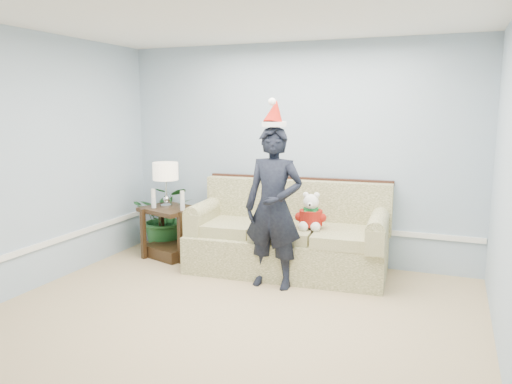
{
  "coord_description": "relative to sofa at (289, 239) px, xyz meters",
  "views": [
    {
      "loc": [
        1.83,
        -3.45,
        1.91
      ],
      "look_at": [
        -0.15,
        1.55,
        1.0
      ],
      "focal_mm": 35.0,
      "sensor_mm": 36.0,
      "label": 1
    }
  ],
  "objects": [
    {
      "name": "man",
      "position": [
        0.02,
        -0.58,
        0.48
      ],
      "size": [
        0.63,
        0.42,
        1.73
      ],
      "primitive_type": "imported",
      "rotation": [
        0.0,
        0.0,
        -0.0
      ],
      "color": "black",
      "rests_on": "room_shell"
    },
    {
      "name": "side_table",
      "position": [
        -1.59,
        -0.04,
        -0.13
      ],
      "size": [
        0.82,
        0.75,
        0.65
      ],
      "rotation": [
        0.0,
        0.0,
        -0.33
      ],
      "color": "#352313",
      "rests_on": "room_shell"
    },
    {
      "name": "houseplant",
      "position": [
        -1.83,
        0.25,
        0.07
      ],
      "size": [
        0.98,
        0.91,
        0.89
      ],
      "primitive_type": "imported",
      "rotation": [
        0.0,
        0.0,
        0.32
      ],
      "color": "#235F2B",
      "rests_on": "room_shell"
    },
    {
      "name": "room_shell",
      "position": [
        -0.08,
        -2.03,
        0.97
      ],
      "size": [
        4.54,
        5.04,
        2.74
      ],
      "color": "tan",
      "rests_on": "ground"
    },
    {
      "name": "table_lamp",
      "position": [
        -1.65,
        -0.03,
        0.71
      ],
      "size": [
        0.32,
        0.32,
        0.58
      ],
      "color": "silver",
      "rests_on": "side_table"
    },
    {
      "name": "sofa",
      "position": [
        0.0,
        0.0,
        0.0
      ],
      "size": [
        2.35,
        1.13,
        1.07
      ],
      "rotation": [
        0.0,
        0.0,
        0.07
      ],
      "color": "brown",
      "rests_on": "room_shell"
    },
    {
      "name": "teddy_bear",
      "position": [
        0.3,
        -0.15,
        0.34
      ],
      "size": [
        0.3,
        0.32,
        0.43
      ],
      "rotation": [
        0.0,
        0.0,
        0.15
      ],
      "color": "white",
      "rests_on": "sofa"
    },
    {
      "name": "candle_pair",
      "position": [
        -1.56,
        -0.14,
        0.38
      ],
      "size": [
        0.48,
        0.06,
        0.24
      ],
      "color": "silver",
      "rests_on": "side_table"
    },
    {
      "name": "wainscot_trim",
      "position": [
        -1.26,
        -0.85,
        0.07
      ],
      "size": [
        4.49,
        4.99,
        0.06
      ],
      "color": "white",
      "rests_on": "room_shell"
    },
    {
      "name": "santa_hat",
      "position": [
        0.02,
        -0.57,
        1.47
      ],
      "size": [
        0.3,
        0.33,
        0.3
      ],
      "rotation": [
        0.0,
        0.0,
        -0.2
      ],
      "color": "white",
      "rests_on": "man"
    }
  ]
}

